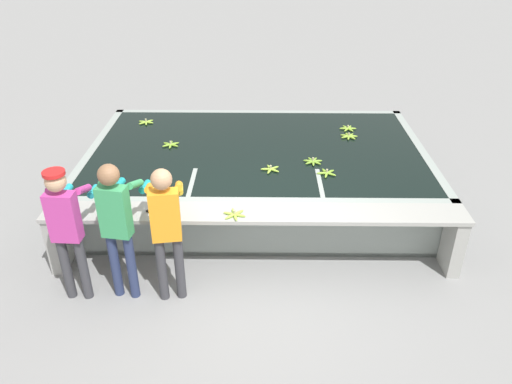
% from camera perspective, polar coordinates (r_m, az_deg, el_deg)
% --- Properties ---
extents(ground_plane, '(80.00, 80.00, 0.00)m').
position_cam_1_polar(ground_plane, '(6.28, -0.14, -9.80)').
color(ground_plane, gray).
rests_on(ground_plane, ground).
extents(wash_tank, '(5.11, 3.27, 0.83)m').
position_cam_1_polar(wash_tank, '(7.80, 0.09, 2.26)').
color(wash_tank, gray).
rests_on(wash_tank, ground).
extents(work_ledge, '(5.11, 0.45, 0.83)m').
position_cam_1_polar(work_ledge, '(6.10, -0.11, -4.02)').
color(work_ledge, '#9E9E99').
rests_on(work_ledge, ground).
extents(worker_0, '(0.43, 0.73, 1.65)m').
position_cam_1_polar(worker_0, '(5.83, -20.86, -3.32)').
color(worker_0, '#38383D').
rests_on(worker_0, ground).
extents(worker_1, '(0.48, 0.74, 1.71)m').
position_cam_1_polar(worker_1, '(5.66, -15.58, -3.02)').
color(worker_1, navy).
rests_on(worker_1, ground).
extents(worker_2, '(0.47, 0.74, 1.68)m').
position_cam_1_polar(worker_2, '(5.52, -10.23, -3.51)').
color(worker_2, '#38383D').
rests_on(worker_2, ground).
extents(banana_bunch_floating_0, '(0.27, 0.28, 0.08)m').
position_cam_1_polar(banana_bunch_floating_0, '(8.12, 10.56, 6.28)').
color(banana_bunch_floating_0, '#8CB738').
rests_on(banana_bunch_floating_0, wash_tank).
extents(banana_bunch_floating_1, '(0.27, 0.28, 0.08)m').
position_cam_1_polar(banana_bunch_floating_1, '(6.69, -11.47, 0.95)').
color(banana_bunch_floating_1, '#7FAD33').
rests_on(banana_bunch_floating_1, wash_tank).
extents(banana_bunch_floating_2, '(0.28, 0.26, 0.08)m').
position_cam_1_polar(banana_bunch_floating_2, '(8.43, 10.46, 7.16)').
color(banana_bunch_floating_2, '#8CB738').
rests_on(banana_bunch_floating_2, wash_tank).
extents(banana_bunch_floating_3, '(0.28, 0.28, 0.08)m').
position_cam_1_polar(banana_bunch_floating_3, '(7.20, 6.52, 3.49)').
color(banana_bunch_floating_3, '#75A333').
rests_on(banana_bunch_floating_3, wash_tank).
extents(banana_bunch_floating_4, '(0.26, 0.28, 0.08)m').
position_cam_1_polar(banana_bunch_floating_4, '(7.80, -9.72, 5.37)').
color(banana_bunch_floating_4, '#7FAD33').
rests_on(banana_bunch_floating_4, wash_tank).
extents(banana_bunch_floating_5, '(0.26, 0.28, 0.08)m').
position_cam_1_polar(banana_bunch_floating_5, '(6.94, 1.68, 2.63)').
color(banana_bunch_floating_5, '#93BC3D').
rests_on(banana_bunch_floating_5, wash_tank).
extents(banana_bunch_floating_6, '(0.27, 0.28, 0.08)m').
position_cam_1_polar(banana_bunch_floating_6, '(6.90, 8.10, 2.17)').
color(banana_bunch_floating_6, '#7FAD33').
rests_on(banana_bunch_floating_6, wash_tank).
extents(banana_bunch_floating_7, '(0.28, 0.28, 0.08)m').
position_cam_1_polar(banana_bunch_floating_7, '(8.76, -12.46, 7.82)').
color(banana_bunch_floating_7, '#93BC3D').
rests_on(banana_bunch_floating_7, wash_tank).
extents(banana_bunch_ledge_0, '(0.28, 0.28, 0.08)m').
position_cam_1_polar(banana_bunch_ledge_0, '(5.90, -2.48, -2.57)').
color(banana_bunch_ledge_0, '#9EC642').
rests_on(banana_bunch_ledge_0, work_ledge).
extents(knife_0, '(0.30, 0.23, 0.02)m').
position_cam_1_polar(knife_0, '(6.04, -11.62, -2.46)').
color(knife_0, silver).
rests_on(knife_0, work_ledge).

